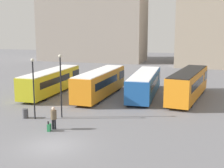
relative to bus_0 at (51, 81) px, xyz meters
name	(u,v)px	position (x,y,z in m)	size (l,w,h in m)	color
ground_plane	(53,146)	(8.07, -15.50, -1.57)	(160.00, 160.00, 0.00)	slate
building_block_left	(92,11)	(-8.24, 37.31, 10.19)	(24.80, 10.41, 23.50)	gray
bus_0	(51,81)	(0.00, 0.00, 0.00)	(2.56, 12.03, 2.85)	gold
bus_1	(100,82)	(6.24, 0.18, 0.10)	(2.78, 11.74, 3.04)	orange
bus_2	(145,83)	(11.14, 2.01, -0.05)	(3.22, 12.29, 2.76)	#1E56A3
bus_3	(188,84)	(16.15, 1.82, 0.18)	(4.06, 12.27, 3.20)	orange
traveler	(54,116)	(6.53, -12.27, -0.47)	(0.55, 0.55, 1.84)	black
suitcase	(49,127)	(6.36, -12.76, -1.27)	(0.30, 0.44, 0.84)	#28844C
lamp_post_0	(33,84)	(3.59, -10.15, 1.62)	(0.28, 0.28, 5.39)	black
lamp_post_1	(61,81)	(5.66, -9.03, 1.78)	(0.28, 0.28, 5.69)	black
trash_bin	(25,113)	(2.62, -10.16, -1.14)	(0.52, 0.52, 0.85)	#47474C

